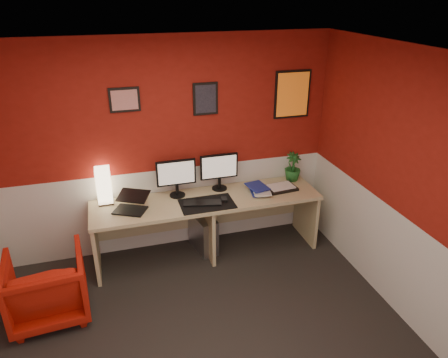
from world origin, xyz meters
TOP-DOWN VIEW (x-y plane):
  - ground at (0.00, 0.00)m, footprint 4.00×3.50m
  - ceiling at (0.00, 0.00)m, footprint 4.00×3.50m
  - wall_back at (0.00, 1.75)m, footprint 4.00×0.01m
  - wall_right at (2.00, 0.00)m, footprint 0.01×3.50m
  - wainscot_back at (0.00, 1.75)m, footprint 4.00×0.01m
  - wainscot_right at (2.00, 0.00)m, footprint 0.01×3.50m
  - desk at (0.46, 1.41)m, footprint 2.60×0.65m
  - shoji_lamp at (-0.65, 1.63)m, footprint 0.16×0.16m
  - laptop at (-0.41, 1.36)m, footprint 0.40×0.36m
  - monitor_left at (0.15, 1.58)m, footprint 0.45×0.06m
  - monitor_right at (0.66, 1.62)m, footprint 0.45×0.06m
  - desk_mat at (0.43, 1.29)m, footprint 0.60×0.38m
  - keyboard at (0.38, 1.30)m, footprint 0.44×0.23m
  - mouse at (0.63, 1.30)m, footprint 0.08×0.11m
  - book_bottom at (0.99, 1.41)m, footprint 0.24×0.29m
  - book_middle at (1.00, 1.37)m, footprint 0.25×0.30m
  - book_top at (0.97, 1.40)m, footprint 0.25×0.31m
  - zen_tray at (1.37, 1.41)m, footprint 0.37×0.28m
  - potted_plant at (1.60, 1.61)m, footprint 0.24×0.24m
  - pc_tower at (0.42, 1.50)m, footprint 0.29×0.48m
  - armchair at (-1.27, 0.83)m, footprint 0.76×0.78m
  - art_left at (-0.33, 1.74)m, footprint 0.32×0.02m
  - art_center at (0.54, 1.74)m, footprint 0.28×0.02m
  - art_right at (1.59, 1.74)m, footprint 0.44×0.02m

SIDE VIEW (x-z plane):
  - ground at x=0.00m, z-range -0.01..0.01m
  - pc_tower at x=0.42m, z-range 0.00..0.45m
  - armchair at x=-1.27m, z-range 0.00..0.66m
  - desk at x=0.46m, z-range 0.00..0.73m
  - wainscot_back at x=0.00m, z-range 0.00..1.00m
  - wainscot_right at x=2.00m, z-range 0.00..1.00m
  - desk_mat at x=0.43m, z-range 0.73..0.74m
  - book_bottom at x=0.99m, z-range 0.73..0.75m
  - keyboard at x=0.38m, z-range 0.74..0.75m
  - zen_tray at x=1.37m, z-range 0.73..0.76m
  - mouse at x=0.63m, z-range 0.74..0.77m
  - book_middle at x=1.00m, z-range 0.76..0.78m
  - book_top at x=0.97m, z-range 0.78..0.81m
  - laptop at x=-0.41m, z-range 0.73..0.95m
  - potted_plant at x=1.60m, z-range 0.73..1.08m
  - shoji_lamp at x=-0.65m, z-range 0.73..1.13m
  - monitor_left at x=0.15m, z-range 0.73..1.31m
  - monitor_right at x=0.66m, z-range 0.73..1.31m
  - wall_back at x=0.00m, z-range 0.00..2.50m
  - wall_right at x=2.00m, z-range 0.00..2.50m
  - art_right at x=1.59m, z-range 1.50..2.06m
  - art_center at x=0.54m, z-range 1.62..1.98m
  - art_left at x=-0.33m, z-range 1.72..1.98m
  - ceiling at x=0.00m, z-range 2.50..2.50m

